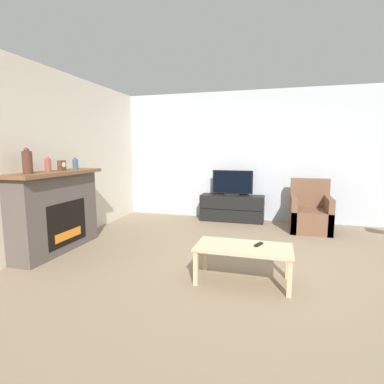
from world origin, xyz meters
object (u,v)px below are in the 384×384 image
mantel_clock (62,165)px  mantel_vase_centre_left (48,165)px  mantel_vase_left (27,162)px  mantel_vase_right (75,164)px  coffee_table (243,251)px  tv_stand (232,208)px  fireplace (56,211)px  tv (232,184)px  remote (259,244)px  armchair (310,214)px

mantel_clock → mantel_vase_centre_left: bearing=-90.2°
mantel_vase_left → mantel_vase_right: (-0.00, 0.95, -0.07)m
coffee_table → tv_stand: bearing=100.7°
fireplace → mantel_vase_left: bearing=-87.9°
fireplace → tv_stand: 3.42m
tv → coffee_table: 2.99m
mantel_vase_left → tv: (2.20, 3.06, -0.55)m
mantel_vase_right → tv: (2.20, 2.11, -0.48)m
mantel_vase_right → tv: bearing=43.8°
mantel_vase_centre_left → remote: 3.03m
mantel_vase_left → tv_stand: mantel_vase_left is taller
tv → coffee_table: bearing=-79.3°
remote → coffee_table: bearing=-131.0°
fireplace → mantel_vase_centre_left: mantel_vase_centre_left is taller
mantel_vase_right → tv_stand: (2.20, 2.11, -1.00)m
tv_stand → armchair: armchair is taller
mantel_clock → fireplace: bearing=-96.4°
fireplace → mantel_clock: 0.68m
tv → remote: (0.71, -2.83, -0.36)m
fireplace → coffee_table: size_ratio=1.48×
fireplace → coffee_table: bearing=-6.7°
coffee_table → mantel_vase_right: bearing=163.8°
mantel_vase_left → armchair: size_ratio=0.35×
fireplace → remote: fireplace is taller
mantel_clock → coffee_table: size_ratio=0.14×
mantel_vase_right → remote: 3.11m
tv_stand → armchair: 1.54m
mantel_vase_centre_left → armchair: size_ratio=0.22×
mantel_clock → tv_stand: 3.42m
fireplace → mantel_vase_right: bearing=87.9°
tv_stand → coffee_table: size_ratio=1.23×
mantel_vase_left → tv_stand: size_ratio=0.25×
mantel_vase_right → coffee_table: size_ratio=0.18×
mantel_vase_left → tv: bearing=54.3°
mantel_vase_right → remote: size_ratio=1.21×
fireplace → armchair: (3.71, 2.23, -0.30)m
mantel_vase_centre_left → tv_stand: 3.63m
tv_stand → coffee_table: tv_stand is taller
tv_stand → remote: tv_stand is taller
armchair → mantel_clock: bearing=-150.7°
fireplace → tv_stand: fireplace is taller
mantel_vase_centre_left → armchair: mantel_vase_centre_left is taller
fireplace → mantel_clock: (0.02, 0.16, 0.66)m
mantel_clock → armchair: (3.70, 2.07, -0.96)m
mantel_clock → remote: mantel_clock is taller
tv_stand → tv: 0.51m
coffee_table → remote: bearing=25.9°
fireplace → coffee_table: fireplace is taller
mantel_vase_left → mantel_vase_centre_left: bearing=90.0°
mantel_vase_left → armchair: (3.70, 2.70, -1.04)m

